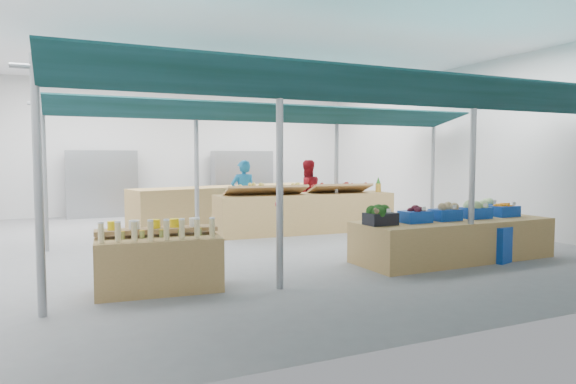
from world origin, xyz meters
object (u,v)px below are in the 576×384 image
vendor_left (243,195)px  bottle_shelf (159,261)px  vendor_right (307,193)px  veg_counter (454,240)px  fruit_counter (305,213)px  crate_stack (499,244)px

vendor_left → bottle_shelf: bearing=62.5°
bottle_shelf → vendor_right: vendor_right is taller
veg_counter → fruit_counter: bearing=102.0°
bottle_shelf → vendor_left: vendor_left is taller
bottle_shelf → veg_counter: size_ratio=0.47×
bottle_shelf → vendor_left: 6.00m
vendor_left → vendor_right: (1.80, 0.00, 0.00)m
vendor_right → crate_stack: bearing=102.8°
bottle_shelf → crate_stack: (5.81, -0.51, -0.10)m
fruit_counter → veg_counter: bearing=-73.9°
fruit_counter → bottle_shelf: bearing=-133.2°
fruit_counter → vendor_right: 1.32m
veg_counter → vendor_right: 5.22m
veg_counter → fruit_counter: size_ratio=0.84×
fruit_counter → vendor_left: 1.68m
crate_stack → vendor_left: (-2.74, 5.65, 0.56)m
veg_counter → crate_stack: size_ratio=5.92×
vendor_left → vendor_right: bearing=-176.6°
fruit_counter → vendor_right: vendor_right is taller
crate_stack → vendor_left: 6.31m
fruit_counter → crate_stack: fruit_counter is taller
veg_counter → bottle_shelf: bearing=178.7°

